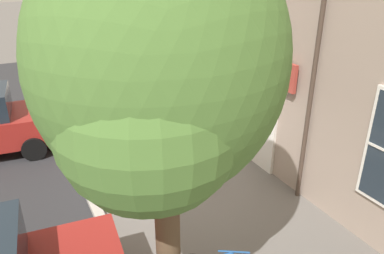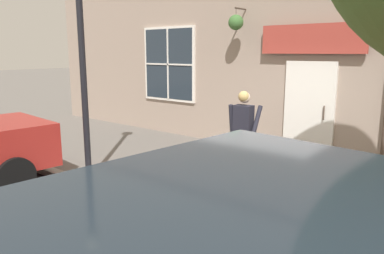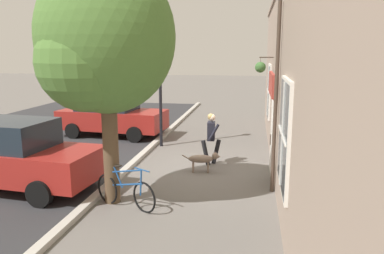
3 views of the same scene
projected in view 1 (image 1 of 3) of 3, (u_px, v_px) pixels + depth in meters
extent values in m
plane|color=#66605B|center=(183.00, 187.00, 8.61)|extent=(90.00, 90.00, 0.00)
cube|color=#B2ADA3|center=(96.00, 209.00, 7.75)|extent=(0.20, 28.00, 0.12)
cube|color=gray|center=(274.00, 67.00, 8.54)|extent=(0.30, 18.00, 5.09)
cube|color=white|center=(261.00, 127.00, 9.15)|extent=(0.10, 1.10, 2.10)
cube|color=#232D38|center=(260.00, 129.00, 9.16)|extent=(0.03, 0.90, 1.90)
cylinder|color=#47382D|center=(267.00, 133.00, 8.83)|extent=(0.03, 0.03, 0.30)
cube|color=#AD3D33|center=(263.00, 67.00, 8.49)|extent=(0.08, 2.20, 0.60)
cylinder|color=#47382D|center=(310.00, 98.00, 7.38)|extent=(0.09, 0.09, 4.58)
cylinder|color=#47382D|center=(221.00, 26.00, 9.48)|extent=(0.44, 0.04, 0.04)
cylinder|color=#47382D|center=(215.00, 34.00, 9.48)|extent=(0.01, 0.01, 0.34)
cone|color=#2D2823|center=(215.00, 42.00, 9.57)|extent=(0.32, 0.32, 0.18)
sphere|color=#3D6B33|center=(215.00, 39.00, 9.54)|extent=(0.34, 0.34, 0.34)
cube|color=white|center=(187.00, 55.00, 12.06)|extent=(0.08, 1.82, 2.02)
cube|color=#232D38|center=(186.00, 55.00, 12.04)|extent=(0.03, 1.70, 1.90)
cube|color=white|center=(186.00, 55.00, 12.03)|extent=(0.04, 0.04, 1.90)
cube|color=white|center=(186.00, 55.00, 12.03)|extent=(0.04, 1.70, 0.04)
cylinder|color=black|center=(189.00, 155.00, 9.22)|extent=(0.29, 0.14, 0.78)
cylinder|color=black|center=(181.00, 161.00, 8.95)|extent=(0.29, 0.14, 0.78)
cube|color=black|center=(185.00, 133.00, 8.81)|extent=(0.24, 0.35, 0.56)
sphere|color=beige|center=(186.00, 117.00, 8.65)|extent=(0.21, 0.21, 0.21)
sphere|color=tan|center=(184.00, 116.00, 8.63)|extent=(0.20, 0.20, 0.20)
cylinder|color=black|center=(179.00, 130.00, 8.98)|extent=(0.16, 0.09, 0.57)
cylinder|color=black|center=(194.00, 135.00, 8.67)|extent=(0.33, 0.10, 0.52)
ellipsoid|color=#7F6B5B|center=(193.00, 175.00, 8.34)|extent=(0.74, 0.34, 0.23)
cylinder|color=#7F6B5B|center=(199.00, 180.00, 8.61)|extent=(0.06, 0.06, 0.29)
cylinder|color=#7F6B5B|center=(203.00, 183.00, 8.50)|extent=(0.06, 0.06, 0.29)
cylinder|color=#7F6B5B|center=(183.00, 186.00, 8.39)|extent=(0.06, 0.06, 0.29)
cylinder|color=#7F6B5B|center=(187.00, 189.00, 8.28)|extent=(0.06, 0.06, 0.29)
sphere|color=#7F6B5B|center=(208.00, 166.00, 8.52)|extent=(0.19, 0.19, 0.19)
cone|color=#7F6B5B|center=(212.00, 166.00, 8.59)|extent=(0.11, 0.10, 0.09)
cone|color=#7F6B5B|center=(207.00, 162.00, 8.52)|extent=(0.06, 0.06, 0.07)
cone|color=#7F6B5B|center=(209.00, 164.00, 8.44)|extent=(0.06, 0.06, 0.07)
cylinder|color=#7F6B5B|center=(176.00, 179.00, 8.10)|extent=(0.21, 0.06, 0.14)
cylinder|color=brown|center=(168.00, 231.00, 5.22)|extent=(0.35, 0.35, 2.68)
ellipsoid|color=#4C7533|center=(162.00, 64.00, 4.23)|extent=(2.99, 2.69, 3.29)
sphere|color=#4C7533|center=(149.00, 121.00, 4.05)|extent=(2.09, 2.09, 2.09)
cylinder|color=#1E4C8C|center=(234.00, 252.00, 5.39)|extent=(0.41, 0.27, 0.03)
cylinder|color=black|center=(33.00, 123.00, 11.15)|extent=(0.63, 0.24, 0.62)
cylinder|color=black|center=(34.00, 149.00, 9.67)|extent=(0.63, 0.24, 0.62)
cylinder|color=black|center=(72.00, 75.00, 9.05)|extent=(0.11, 0.11, 4.46)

